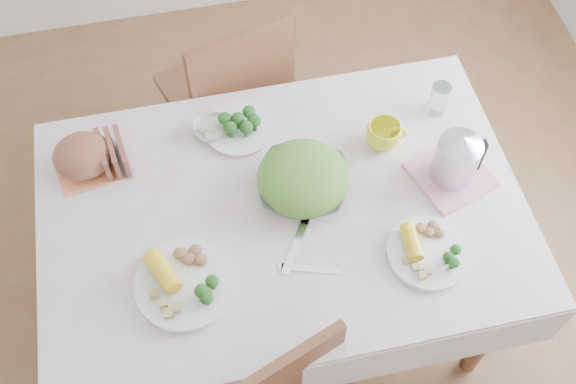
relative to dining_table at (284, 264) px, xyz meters
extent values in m
plane|color=brown|center=(0.00, 0.00, -0.38)|extent=(3.60, 3.60, 0.00)
cube|color=brown|center=(0.00, 0.00, 0.00)|extent=(1.40, 0.90, 0.75)
cube|color=beige|center=(0.00, 0.00, 0.38)|extent=(1.50, 1.00, 0.01)
cube|color=brown|center=(-0.09, 0.76, 0.09)|extent=(0.55, 0.55, 0.96)
imported|color=white|center=(0.08, 0.06, 0.42)|extent=(0.34, 0.34, 0.07)
cylinder|color=white|center=(-0.33, -0.20, 0.40)|extent=(0.31, 0.31, 0.02)
cylinder|color=white|center=(0.39, -0.25, 0.40)|extent=(0.33, 0.33, 0.02)
cylinder|color=beige|center=(-0.08, 0.33, 0.40)|extent=(0.23, 0.23, 0.02)
cube|color=#FF8953|center=(-0.59, 0.29, 0.39)|extent=(0.22, 0.22, 0.00)
ellipsoid|color=brown|center=(-0.59, 0.29, 0.45)|extent=(0.21, 0.20, 0.11)
imported|color=white|center=(-0.17, 0.34, 0.41)|extent=(0.14, 0.14, 0.04)
imported|color=yellow|center=(0.37, 0.18, 0.43)|extent=(0.13, 0.13, 0.09)
cylinder|color=white|center=(0.59, 0.27, 0.45)|extent=(0.08, 0.08, 0.12)
cube|color=pink|center=(0.55, 0.00, 0.40)|extent=(0.28, 0.28, 0.02)
cylinder|color=#B2B5BA|center=(0.55, 0.00, 0.51)|extent=(0.14, 0.14, 0.19)
cube|color=silver|center=(0.01, -0.13, 0.39)|extent=(0.13, 0.20, 0.00)
cube|color=silver|center=(0.04, -0.22, 0.39)|extent=(0.18, 0.07, 0.00)
camera|label=1|loc=(-0.21, -1.06, 2.18)|focal=42.00mm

